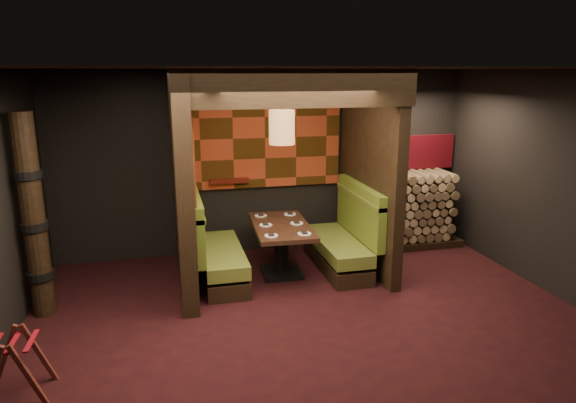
# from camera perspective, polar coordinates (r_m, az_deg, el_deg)

# --- Properties ---
(floor) EXTENTS (6.50, 5.50, 0.02)m
(floor) POSITION_cam_1_polar(r_m,az_deg,el_deg) (6.01, 3.05, -13.84)
(floor) COLOR black
(floor) RESTS_ON ground
(ceiling) EXTENTS (6.50, 5.50, 0.02)m
(ceiling) POSITION_cam_1_polar(r_m,az_deg,el_deg) (5.30, 3.47, 14.68)
(ceiling) COLOR black
(ceiling) RESTS_ON ground
(wall_back) EXTENTS (6.50, 0.02, 2.85)m
(wall_back) POSITION_cam_1_polar(r_m,az_deg,el_deg) (8.10, -2.47, 4.38)
(wall_back) COLOR black
(wall_back) RESTS_ON ground
(wall_front) EXTENTS (6.50, 0.02, 2.85)m
(wall_front) POSITION_cam_1_polar(r_m,az_deg,el_deg) (3.12, 18.62, -13.25)
(wall_front) COLOR black
(wall_front) RESTS_ON ground
(wall_right) EXTENTS (0.02, 5.50, 2.85)m
(wall_right) POSITION_cam_1_polar(r_m,az_deg,el_deg) (7.13, 29.18, 1.17)
(wall_right) COLOR black
(wall_right) RESTS_ON ground
(partition_left) EXTENTS (0.20, 2.20, 2.85)m
(partition_left) POSITION_cam_1_polar(r_m,az_deg,el_deg) (6.86, -11.74, 2.26)
(partition_left) COLOR black
(partition_left) RESTS_ON floor
(partition_right) EXTENTS (0.15, 2.10, 2.85)m
(partition_right) POSITION_cam_1_polar(r_m,az_deg,el_deg) (7.48, 9.00, 3.38)
(partition_right) COLOR black
(partition_right) RESTS_ON floor
(header_beam) EXTENTS (2.85, 0.18, 0.44)m
(header_beam) POSITION_cam_1_polar(r_m,az_deg,el_deg) (5.97, 1.17, 12.46)
(header_beam) COLOR black
(header_beam) RESTS_ON partition_left
(tapa_back_panel) EXTENTS (2.40, 0.06, 1.55)m
(tapa_back_panel) POSITION_cam_1_polar(r_m,az_deg,el_deg) (7.99, -2.61, 7.11)
(tapa_back_panel) COLOR #AD3C1D
(tapa_back_panel) RESTS_ON wall_back
(tapa_side_panel) EXTENTS (0.04, 1.85, 1.45)m
(tapa_side_panel) POSITION_cam_1_polar(r_m,az_deg,el_deg) (6.96, -10.99, 6.03)
(tapa_side_panel) COLOR #AD3C1D
(tapa_side_panel) RESTS_ON partition_left
(lacquer_shelf) EXTENTS (0.60, 0.12, 0.07)m
(lacquer_shelf) POSITION_cam_1_polar(r_m,az_deg,el_deg) (7.94, -6.54, 2.31)
(lacquer_shelf) COLOR #4F140D
(lacquer_shelf) RESTS_ON wall_back
(booth_bench_left) EXTENTS (0.68, 1.60, 1.14)m
(booth_bench_left) POSITION_cam_1_polar(r_m,az_deg,el_deg) (7.16, -8.20, -5.60)
(booth_bench_left) COLOR black
(booth_bench_left) RESTS_ON floor
(booth_bench_right) EXTENTS (0.68, 1.60, 1.14)m
(booth_bench_right) POSITION_cam_1_polar(r_m,az_deg,el_deg) (7.56, 6.25, -4.45)
(booth_bench_right) COLOR black
(booth_bench_right) RESTS_ON floor
(dining_table) EXTENTS (0.83, 1.44, 0.74)m
(dining_table) POSITION_cam_1_polar(r_m,az_deg,el_deg) (7.23, -0.74, -4.36)
(dining_table) COLOR black
(dining_table) RESTS_ON floor
(place_settings) EXTENTS (0.67, 1.16, 0.03)m
(place_settings) POSITION_cam_1_polar(r_m,az_deg,el_deg) (7.15, -0.75, -2.49)
(place_settings) COLOR white
(place_settings) RESTS_ON dining_table
(pendant_lamp) EXTENTS (0.34, 0.34, 0.98)m
(pendant_lamp) POSITION_cam_1_polar(r_m,az_deg,el_deg) (6.84, -0.69, 8.26)
(pendant_lamp) COLOR #AD7B42
(pendant_lamp) RESTS_ON ceiling
(luggage_rack) EXTENTS (0.60, 0.43, 0.64)m
(luggage_rack) POSITION_cam_1_polar(r_m,az_deg,el_deg) (5.33, -27.98, -15.56)
(luggage_rack) COLOR #4E1D17
(luggage_rack) RESTS_ON floor
(totem_column) EXTENTS (0.31, 0.31, 2.40)m
(totem_column) POSITION_cam_1_polar(r_m,az_deg,el_deg) (6.55, -26.44, -1.70)
(totem_column) COLOR black
(totem_column) RESTS_ON floor
(firewood_stack) EXTENTS (1.73, 0.70, 1.22)m
(firewood_stack) POSITION_cam_1_polar(r_m,az_deg,el_deg) (8.64, 13.17, -0.87)
(firewood_stack) COLOR black
(firewood_stack) RESTS_ON floor
(mosaic_header) EXTENTS (1.83, 0.10, 0.56)m
(mosaic_header) POSITION_cam_1_polar(r_m,az_deg,el_deg) (8.75, 12.53, 5.33)
(mosaic_header) COLOR maroon
(mosaic_header) RESTS_ON wall_back
(bay_front_post) EXTENTS (0.08, 0.08, 2.85)m
(bay_front_post) POSITION_cam_1_polar(r_m,az_deg,el_deg) (7.75, 8.88, 3.76)
(bay_front_post) COLOR black
(bay_front_post) RESTS_ON floor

